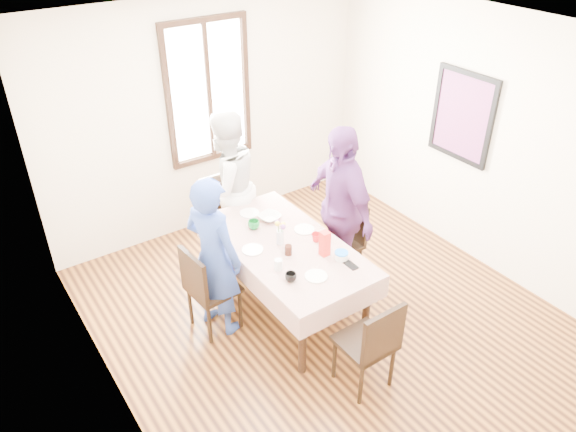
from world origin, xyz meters
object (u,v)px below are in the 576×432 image
at_px(dining_table, 285,277).
at_px(chair_far, 226,218).
at_px(person_left, 212,257).
at_px(person_right, 338,209).
at_px(chair_left, 213,288).
at_px(chair_near, 365,342).
at_px(person_far, 225,187).
at_px(chair_right, 338,244).

relative_size(dining_table, chair_far, 1.86).
bearing_deg(chair_far, person_left, 55.90).
bearing_deg(person_right, chair_left, -87.45).
xyz_separation_m(chair_near, person_far, (0.00, 2.30, 0.40)).
height_order(chair_near, person_left, person_left).
height_order(chair_right, person_right, person_right).
xyz_separation_m(dining_table, person_right, (0.68, 0.05, 0.51)).
distance_m(dining_table, chair_right, 0.70).
distance_m(dining_table, chair_near, 1.17).
distance_m(chair_far, person_left, 1.26).
height_order(chair_left, chair_right, same).
xyz_separation_m(person_far, person_right, (0.68, -1.09, 0.03)).
xyz_separation_m(chair_right, chair_near, (-0.70, -1.22, 0.00)).
height_order(chair_right, person_left, person_left).
bearing_deg(chair_far, chair_left, 55.17).
distance_m(dining_table, chair_far, 1.17).
xyz_separation_m(dining_table, chair_near, (0.00, -1.16, 0.08)).
distance_m(chair_left, person_left, 0.35).
bearing_deg(person_left, chair_far, -55.06).
height_order(chair_far, person_far, person_far).
xyz_separation_m(chair_left, chair_right, (1.39, -0.11, 0.00)).
xyz_separation_m(chair_left, person_far, (0.70, 0.98, 0.40)).
height_order(dining_table, chair_far, chair_far).
xyz_separation_m(dining_table, chair_far, (0.00, 1.16, 0.08)).
relative_size(dining_table, chair_right, 1.86).
distance_m(dining_table, person_right, 0.85).
relative_size(chair_left, person_left, 0.57).
bearing_deg(chair_near, chair_right, 60.07).
distance_m(person_far, person_right, 1.28).
bearing_deg(chair_right, chair_near, 147.67).
relative_size(chair_near, person_far, 0.53).
height_order(chair_left, person_left, person_left).
xyz_separation_m(chair_near, person_left, (-0.68, 1.32, 0.34)).
bearing_deg(chair_near, person_far, 89.89).
relative_size(chair_right, chair_far, 1.00).
bearing_deg(person_far, chair_far, -100.84).
bearing_deg(dining_table, person_left, 166.84).
bearing_deg(dining_table, person_far, 90.00).
relative_size(person_left, person_far, 0.94).
xyz_separation_m(chair_near, person_right, (0.68, 1.22, 0.43)).
relative_size(chair_right, person_far, 0.53).
height_order(dining_table, person_right, person_right).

